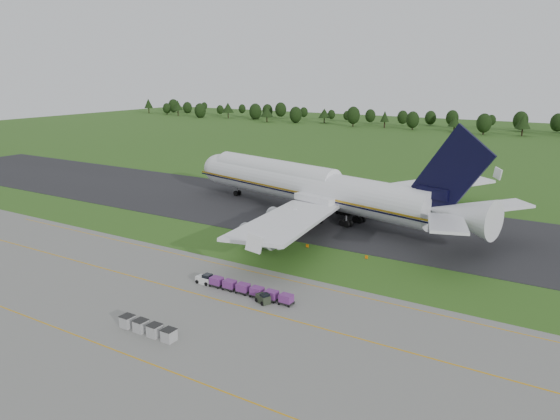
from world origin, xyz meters
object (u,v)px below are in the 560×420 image
Objects in this scene: uld_row at (148,328)px; edge_markers at (307,246)px; utility_cart at (263,299)px; aircraft at (313,186)px; baggage_train at (241,288)px.

uld_row is 40.87m from edge_markers.
edge_markers is at bearing 89.88° from uld_row.
uld_row is at bearing -114.46° from utility_cart.
aircraft is 33.36× the size of utility_cart.
aircraft is at bearing 110.70° from utility_cart.
aircraft is 9.43× the size of uld_row.
aircraft is 24.89m from edge_markers.
utility_cart is (17.71, -46.87, -5.98)m from aircraft.
edge_markers is (-6.98, 25.33, -0.36)m from utility_cart.
edge_markers is (10.73, -21.54, -6.34)m from aircraft.
aircraft is 3.40× the size of edge_markers.
edge_markers is at bearing 105.40° from utility_cart.
aircraft is at bearing 105.89° from baggage_train.
baggage_train is at bearing -74.11° from aircraft.
uld_row reaches higher than baggage_train.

